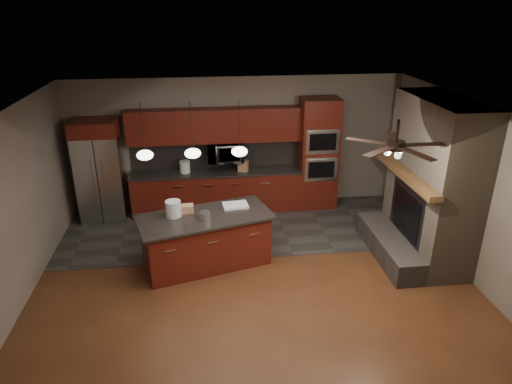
{
  "coord_description": "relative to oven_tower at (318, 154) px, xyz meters",
  "views": [
    {
      "loc": [
        -0.74,
        -6.32,
        4.24
      ],
      "look_at": [
        0.11,
        0.6,
        1.28
      ],
      "focal_mm": 32.0,
      "sensor_mm": 36.0,
      "label": 1
    }
  ],
  "objects": [
    {
      "name": "ground",
      "position": [
        -1.7,
        -2.69,
        -1.19
      ],
      "size": [
        7.0,
        7.0,
        0.0
      ],
      "primitive_type": "plane",
      "color": "brown",
      "rests_on": "ground"
    },
    {
      "name": "ceiling",
      "position": [
        -1.7,
        -2.69,
        1.61
      ],
      "size": [
        7.0,
        6.0,
        0.02
      ],
      "primitive_type": "cube",
      "color": "white",
      "rests_on": "back_wall"
    },
    {
      "name": "back_wall",
      "position": [
        -1.7,
        0.31,
        0.21
      ],
      "size": [
        7.0,
        0.02,
        2.8
      ],
      "primitive_type": "cube",
      "color": "gray",
      "rests_on": "ground"
    },
    {
      "name": "right_wall",
      "position": [
        1.8,
        -2.69,
        0.21
      ],
      "size": [
        0.02,
        6.0,
        2.8
      ],
      "primitive_type": "cube",
      "color": "gray",
      "rests_on": "ground"
    },
    {
      "name": "left_wall",
      "position": [
        -5.2,
        -2.69,
        0.21
      ],
      "size": [
        0.02,
        6.0,
        2.8
      ],
      "primitive_type": "cube",
      "color": "gray",
      "rests_on": "ground"
    },
    {
      "name": "slate_tile_patch",
      "position": [
        -1.7,
        -0.89,
        -1.19
      ],
      "size": [
        7.0,
        2.4,
        0.01
      ],
      "primitive_type": "cube",
      "color": "#373531",
      "rests_on": "ground"
    },
    {
      "name": "fireplace_column",
      "position": [
        1.34,
        -2.29,
        0.11
      ],
      "size": [
        1.3,
        2.1,
        2.8
      ],
      "color": "#756853",
      "rests_on": "ground"
    },
    {
      "name": "back_cabinetry",
      "position": [
        -2.18,
        0.05,
        -0.3
      ],
      "size": [
        3.59,
        0.64,
        2.2
      ],
      "color": "#581510",
      "rests_on": "ground"
    },
    {
      "name": "oven_tower",
      "position": [
        0.0,
        0.0,
        0.0
      ],
      "size": [
        0.8,
        0.63,
        2.38
      ],
      "color": "#581510",
      "rests_on": "ground"
    },
    {
      "name": "microwave",
      "position": [
        -1.98,
        0.06,
        0.11
      ],
      "size": [
        0.73,
        0.41,
        0.5
      ],
      "primitive_type": "imported",
      "color": "silver",
      "rests_on": "back_cabinetry"
    },
    {
      "name": "refrigerator",
      "position": [
        -4.5,
        -0.07,
        -0.15
      ],
      "size": [
        0.89,
        0.75,
        2.09
      ],
      "color": "silver",
      "rests_on": "ground"
    },
    {
      "name": "kitchen_island",
      "position": [
        -2.45,
        -2.16,
        -0.73
      ],
      "size": [
        2.38,
        1.54,
        0.92
      ],
      "rotation": [
        0.0,
        0.0,
        0.27
      ],
      "color": "#581510",
      "rests_on": "ground"
    },
    {
      "name": "white_bucket",
      "position": [
        -2.97,
        -2.11,
        -0.14
      ],
      "size": [
        0.34,
        0.34,
        0.27
      ],
      "primitive_type": "cylinder",
      "rotation": [
        0.0,
        0.0,
        0.46
      ],
      "color": "silver",
      "rests_on": "kitchen_island"
    },
    {
      "name": "paint_can",
      "position": [
        -2.45,
        -2.28,
        -0.21
      ],
      "size": [
        0.26,
        0.26,
        0.13
      ],
      "primitive_type": "cylinder",
      "rotation": [
        0.0,
        0.0,
        0.55
      ],
      "color": "silver",
      "rests_on": "kitchen_island"
    },
    {
      "name": "paint_tray",
      "position": [
        -1.92,
        -1.85,
        -0.25
      ],
      "size": [
        0.46,
        0.35,
        0.04
      ],
      "primitive_type": "cube",
      "rotation": [
        0.0,
        0.0,
        0.12
      ],
      "color": "white",
      "rests_on": "kitchen_island"
    },
    {
      "name": "cardboard_box",
      "position": [
        -2.75,
        -1.99,
        -0.2
      ],
      "size": [
        0.22,
        0.17,
        0.14
      ],
      "primitive_type": "cube",
      "rotation": [
        0.0,
        0.0,
        0.07
      ],
      "color": "#B07C5B",
      "rests_on": "kitchen_island"
    },
    {
      "name": "counter_bucket",
      "position": [
        -2.82,
        0.01,
        -0.17
      ],
      "size": [
        0.24,
        0.24,
        0.25
      ],
      "primitive_type": "cylinder",
      "rotation": [
        0.0,
        0.0,
        0.12
      ],
      "color": "silver",
      "rests_on": "back_cabinetry"
    },
    {
      "name": "counter_box",
      "position": [
        -1.61,
        -0.04,
        -0.18
      ],
      "size": [
        0.24,
        0.21,
        0.23
      ],
      "primitive_type": "cube",
      "rotation": [
        0.0,
        0.0,
        -0.29
      ],
      "color": "#A37754",
      "rests_on": "back_cabinetry"
    },
    {
      "name": "pendant_left",
      "position": [
        -3.35,
        -1.99,
        0.77
      ],
      "size": [
        0.26,
        0.26,
        0.92
      ],
      "color": "black",
      "rests_on": "ceiling"
    },
    {
      "name": "pendant_center",
      "position": [
        -2.6,
        -1.99,
        0.77
      ],
      "size": [
        0.26,
        0.26,
        0.92
      ],
      "color": "black",
      "rests_on": "ceiling"
    },
    {
      "name": "pendant_right",
      "position": [
        -1.85,
        -1.99,
        0.77
      ],
      "size": [
        0.26,
        0.26,
        0.92
      ],
      "color": "black",
      "rests_on": "ceiling"
    },
    {
      "name": "ceiling_fan",
      "position": [
        0.1,
        -3.49,
        1.27
      ],
      "size": [
        1.27,
        1.33,
        0.41
      ],
      "color": "black",
      "rests_on": "ceiling"
    }
  ]
}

